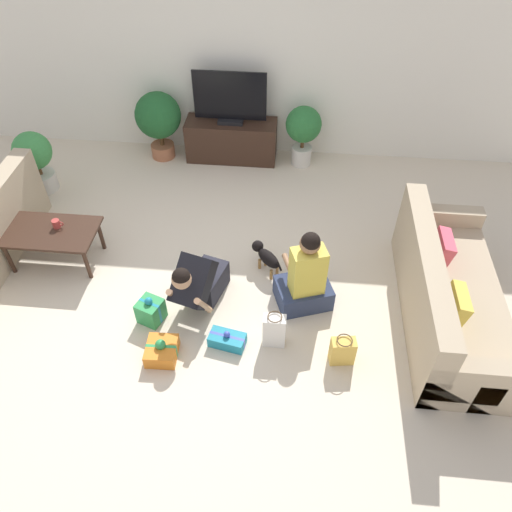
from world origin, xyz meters
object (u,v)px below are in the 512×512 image
potted_plant_back_left (158,118)px  potted_plant_back_right (303,129)px  gift_box_b (151,311)px  tv (230,100)px  gift_bag_b (274,330)px  gift_bag_a (342,351)px  gift_box_a (227,340)px  coffee_table (51,234)px  dog (266,256)px  mug (56,224)px  person_kneeling (199,282)px  tv_console (232,140)px  person_sitting (305,279)px  sofa_right (447,296)px  gift_box_c (162,351)px  potted_plant_corner_left (35,158)px

potted_plant_back_left → potted_plant_back_right: size_ratio=1.12×
gift_box_b → tv: bearing=81.9°
tv → gift_bag_b: size_ratio=2.39×
potted_plant_back_left → gift_bag_a: potted_plant_back_left is taller
gift_box_a → gift_box_b: (-0.77, 0.22, 0.06)m
coffee_table → gift_box_b: bearing=-30.6°
dog → tv: bearing=-115.8°
gift_box_b → mug: bearing=145.9°
person_kneeling → gift_box_b: person_kneeling is taller
tv_console → gift_box_b: size_ratio=3.96×
person_sitting → gift_box_b: bearing=-5.9°
person_kneeling → dog: 0.83m
mug → sofa_right: bearing=-6.7°
coffee_table → person_kneeling: 1.72m
mug → gift_box_a: bearing=-27.5°
potted_plant_back_left → person_kneeling: 2.79m
gift_box_c → gift_bag_a: gift_bag_a is taller
potted_plant_back_left → gift_box_c: bearing=-77.1°
person_kneeling → gift_box_a: (0.33, -0.46, -0.26)m
person_sitting → gift_bag_b: person_sitting is taller
gift_box_a → mug: mug is taller
coffee_table → tv_console: bearing=53.4°
potted_plant_back_right → person_kneeling: 2.76m
sofa_right → potted_plant_corner_left: bearing=70.8°
mug → potted_plant_back_left: bearing=73.6°
potted_plant_back_right → gift_bag_b: potted_plant_back_right is taller
dog → gift_box_b: 1.31m
coffee_table → potted_plant_corner_left: bearing=118.9°
sofa_right → potted_plant_back_right: potted_plant_back_right is taller
potted_plant_back_left → potted_plant_back_right: bearing=0.0°
person_kneeling → mug: person_kneeling is taller
potted_plant_back_right → potted_plant_corner_left: bearing=-164.8°
coffee_table → gift_bag_a: 3.21m
potted_plant_back_right → gift_bag_a: bearing=-81.5°
tv_console → potted_plant_back_left: 1.00m
person_sitting → potted_plant_back_right: bearing=-107.0°
tv → dog: bearing=-73.1°
person_sitting → gift_box_a: size_ratio=2.64×
sofa_right → potted_plant_corner_left: size_ratio=2.63×
potted_plant_corner_left → potted_plant_back_right: (3.25, 0.89, 0.06)m
potted_plant_corner_left → gift_box_c: 3.18m
gift_box_a → potted_plant_corner_left: bearing=140.8°
gift_box_a → potted_plant_back_left: bearing=113.3°
potted_plant_back_left → potted_plant_back_right: 1.91m
gift_box_a → dog: bearing=74.6°
sofa_right → gift_bag_a: bearing=122.2°
sofa_right → tv_console: bearing=43.0°
dog → gift_box_c: (-0.85, -1.19, -0.12)m
potted_plant_back_left → person_sitting: size_ratio=0.96×
dog → mug: bearing=-42.7°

